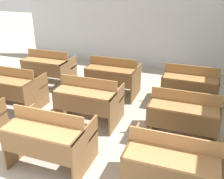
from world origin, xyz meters
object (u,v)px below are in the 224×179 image
(bench_front_right, at_px, (172,164))
(bench_third_left, at_px, (49,67))
(bench_front_center, at_px, (50,137))
(bench_third_right, at_px, (190,85))
(bench_third_center, at_px, (113,76))
(bench_second_left, at_px, (13,87))
(bench_second_center, at_px, (89,99))
(bench_second_right, at_px, (184,115))

(bench_front_right, bearing_deg, bench_third_left, 142.31)
(bench_front_center, distance_m, bench_third_right, 3.07)
(bench_front_right, xyz_separation_m, bench_third_center, (-1.66, 2.54, 0.00))
(bench_third_center, bearing_deg, bench_third_left, 179.05)
(bench_second_left, bearing_deg, bench_third_right, 21.42)
(bench_second_center, xyz_separation_m, bench_third_left, (-1.66, 1.29, 0.00))
(bench_second_right, height_order, bench_third_left, same)
(bench_third_left, bearing_deg, bench_second_right, -21.34)
(bench_front_right, height_order, bench_second_right, same)
(bench_second_right, bearing_deg, bench_third_right, 90.32)
(bench_second_center, bearing_deg, bench_front_right, -37.46)
(bench_second_left, bearing_deg, bench_third_left, 89.66)
(bench_second_left, relative_size, bench_third_right, 1.00)
(bench_second_right, relative_size, bench_third_left, 1.00)
(bench_third_center, bearing_deg, bench_second_center, -90.31)
(bench_front_right, bearing_deg, bench_third_right, 90.14)
(bench_front_right, relative_size, bench_third_center, 1.00)
(bench_third_left, height_order, bench_third_right, same)
(bench_front_right, relative_size, bench_third_left, 1.00)
(bench_second_center, height_order, bench_third_center, same)
(bench_third_left, bearing_deg, bench_front_center, -57.31)
(bench_second_center, bearing_deg, bench_front_center, -90.39)
(bench_front_center, distance_m, bench_third_center, 2.55)
(bench_front_center, distance_m, bench_second_center, 1.28)
(bench_second_right, xyz_separation_m, bench_third_left, (-3.33, 1.30, 0.00))
(bench_front_center, relative_size, bench_third_right, 1.00)
(bench_front_right, bearing_deg, bench_second_left, 159.17)
(bench_front_center, height_order, bench_third_right, same)
(bench_second_left, height_order, bench_second_center, same)
(bench_third_left, distance_m, bench_third_right, 3.32)
(bench_front_center, bearing_deg, bench_third_left, 122.69)
(bench_second_center, relative_size, bench_third_right, 1.00)
(bench_second_right, relative_size, bench_third_center, 1.00)
(bench_second_center, xyz_separation_m, bench_second_right, (1.67, -0.01, 0.00))
(bench_third_right, bearing_deg, bench_third_center, -178.90)
(bench_second_left, xyz_separation_m, bench_third_right, (3.33, 1.31, 0.00))
(bench_second_left, height_order, bench_second_right, same)
(bench_third_right, bearing_deg, bench_second_left, -158.58)
(bench_front_right, distance_m, bench_third_right, 2.57)
(bench_second_left, distance_m, bench_third_left, 1.30)
(bench_second_left, distance_m, bench_second_center, 1.67)
(bench_second_right, bearing_deg, bench_third_center, 142.53)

